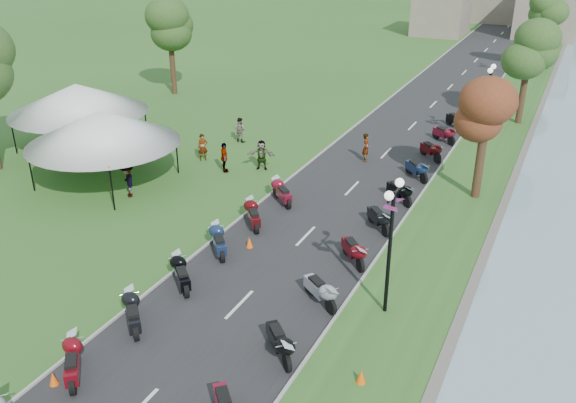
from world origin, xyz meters
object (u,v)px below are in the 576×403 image
at_px(vendor_tent_main, 104,147).
at_px(pedestrian_a, 204,160).
at_px(pedestrian_b, 240,141).
at_px(pedestrian_c, 130,196).

distance_m(vendor_tent_main, pedestrian_a, 6.12).
xyz_separation_m(vendor_tent_main, pedestrian_a, (2.88, 5.02, -2.00)).
distance_m(vendor_tent_main, pedestrian_b, 9.64).
relative_size(pedestrian_a, pedestrian_b, 1.01).
xyz_separation_m(vendor_tent_main, pedestrian_b, (3.17, 8.88, -2.00)).
height_order(pedestrian_b, pedestrian_c, pedestrian_c).
bearing_deg(vendor_tent_main, pedestrian_b, 70.33).
height_order(vendor_tent_main, pedestrian_c, vendor_tent_main).
distance_m(pedestrian_a, pedestrian_c, 6.12).
bearing_deg(pedestrian_c, pedestrian_a, 123.93).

